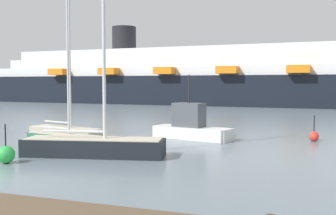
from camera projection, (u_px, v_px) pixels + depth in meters
name	position (u px, v px, depth m)	size (l,w,h in m)	color
ground_plane	(19.00, 181.00, 14.23)	(600.00, 600.00, 0.00)	slate
sailboat_0	(66.00, 129.00, 26.70)	(5.99, 2.97, 9.01)	#BCB29E
sailboat_2	(94.00, 144.00, 19.08)	(7.01, 3.02, 11.59)	black
sailboat_4	(64.00, 135.00, 23.44)	(5.37, 2.31, 9.47)	#2D6B51
fishing_boat_0	(191.00, 126.00, 25.01)	(5.28, 2.67, 4.03)	white
channel_buoy_0	(314.00, 136.00, 23.92)	(0.59, 0.59, 1.57)	red
channel_buoy_1	(6.00, 154.00, 17.37)	(0.78, 0.78, 1.73)	green
cruise_ship	(206.00, 78.00, 64.99)	(84.44, 16.26, 13.35)	black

